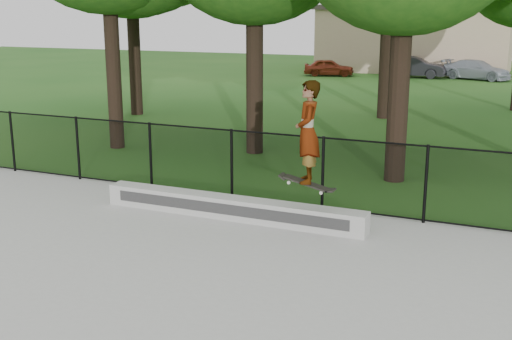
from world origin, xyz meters
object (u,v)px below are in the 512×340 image
object	(u,v)px
car_a	(329,67)
skater_airborne	(308,134)
car_b	(413,67)
car_c	(477,70)
grind_ledge	(231,208)

from	to	relation	value
car_a	skater_airborne	world-z (taller)	skater_airborne
car_b	skater_airborne	size ratio (longest dim) A/B	1.77
car_c	skater_airborne	xyz separation A→B (m)	(-0.23, -29.47, 1.31)
car_b	car_c	bearing A→B (deg)	-87.23
car_b	skater_airborne	world-z (taller)	skater_airborne
car_b	car_c	xyz separation A→B (m)	(3.61, 0.34, -0.06)
grind_ledge	car_b	distance (m)	28.93
grind_ledge	car_a	world-z (taller)	car_a
car_a	skater_airborne	bearing A→B (deg)	-179.32
car_a	car_b	distance (m)	5.08
car_b	grind_ledge	bearing A→B (deg)	-179.17
grind_ledge	car_a	distance (m)	28.61
car_a	car_b	bearing A→B (deg)	-93.81
grind_ledge	car_c	bearing A→B (deg)	86.39
grind_ledge	car_b	world-z (taller)	car_b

